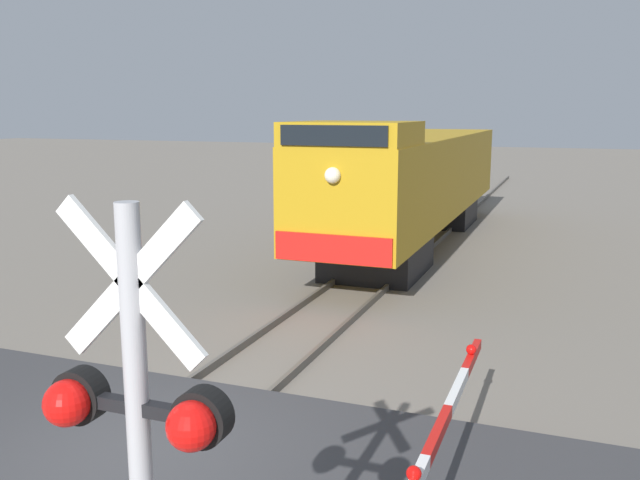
{
  "coord_description": "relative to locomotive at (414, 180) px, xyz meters",
  "views": [
    {
      "loc": [
        4.99,
        -6.64,
        4.43
      ],
      "look_at": [
        0.81,
        4.41,
        2.18
      ],
      "focal_mm": 38.25,
      "sensor_mm": 36.0,
      "label": 1
    }
  ],
  "objects": [
    {
      "name": "road_surface",
      "position": [
        0.0,
        -15.28,
        -2.09
      ],
      "size": [
        36.0,
        4.76,
        0.15
      ],
      "primitive_type": "cube",
      "color": "#38383A",
      "rests_on": "ground_plane"
    },
    {
      "name": "rail_track_left",
      "position": [
        -0.72,
        -15.28,
        -2.09
      ],
      "size": [
        0.08,
        80.0,
        0.15
      ],
      "primitive_type": "cube",
      "color": "#59544C",
      "rests_on": "ground_plane"
    },
    {
      "name": "ground_plane",
      "position": [
        0.0,
        -15.28,
        -2.17
      ],
      "size": [
        160.0,
        160.0,
        0.0
      ],
      "primitive_type": "plane",
      "color": "slate"
    },
    {
      "name": "crossing_signal",
      "position": [
        2.69,
        -18.87,
        0.29
      ],
      "size": [
        1.18,
        0.33,
        3.96
      ],
      "color": "#ADADB2",
      "rests_on": "ground_plane"
    },
    {
      "name": "rail_track_right",
      "position": [
        0.72,
        -15.28,
        -2.09
      ],
      "size": [
        0.08,
        80.0,
        0.15
      ],
      "primitive_type": "cube",
      "color": "#59544C",
      "rests_on": "ground_plane"
    },
    {
      "name": "locomotive",
      "position": [
        0.0,
        0.0,
        0.0
      ],
      "size": [
        2.89,
        16.51,
        4.17
      ],
      "color": "black",
      "rests_on": "ground_plane"
    }
  ]
}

